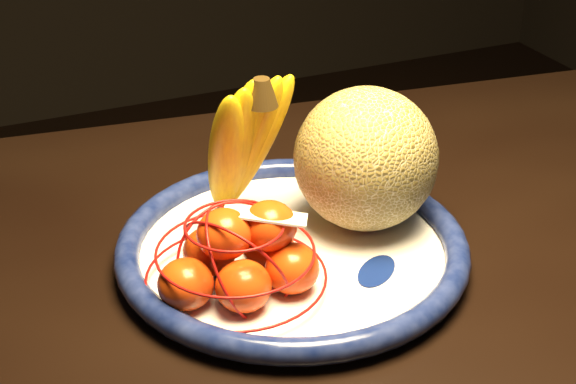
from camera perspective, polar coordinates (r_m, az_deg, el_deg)
name	(u,v)px	position (r m, az deg, el deg)	size (l,w,h in m)	color
fruit_bowl	(292,249)	(0.83, 0.27, -3.71)	(0.33, 0.33, 0.03)	white
cantaloupe	(366,159)	(0.85, 5.05, 2.15)	(0.14, 0.14, 0.14)	olive
banana_bunch	(240,141)	(0.84, -3.12, 3.29)	(0.11, 0.11, 0.17)	yellow
mandarin_bag	(240,257)	(0.77, -3.09, -4.24)	(0.20, 0.20, 0.10)	#EE4006
price_tag	(265,215)	(0.75, -1.48, -1.51)	(0.07, 0.03, 0.00)	white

